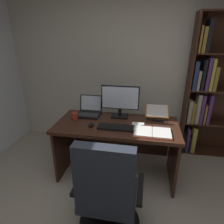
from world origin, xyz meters
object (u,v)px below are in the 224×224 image
object	(u,v)px
desk	(117,136)
reading_stand_with_book	(157,112)
laptop	(89,111)
coffee_mug	(75,116)
open_binder	(152,132)
monitor	(120,101)
notepad	(138,126)
computer_mouse	(91,125)
pen	(140,126)
office_chair	(107,198)
bookshelf	(213,92)
keyboard	(116,127)

from	to	relation	value
desk	reading_stand_with_book	bearing A→B (deg)	24.92
laptop	coffee_mug	distance (m)	0.24
reading_stand_with_book	open_binder	xyz separation A→B (m)	(-0.06, -0.48, -0.06)
monitor	notepad	xyz separation A→B (m)	(0.26, -0.26, -0.21)
monitor	computer_mouse	world-z (taller)	monitor
reading_stand_with_book	pen	bearing A→B (deg)	-122.32
office_chair	monitor	distance (m)	1.21
desk	notepad	xyz separation A→B (m)	(0.26, -0.11, 0.22)
office_chair	open_binder	size ratio (longest dim) A/B	2.44
reading_stand_with_book	coffee_mug	xyz separation A→B (m)	(-1.05, -0.27, -0.02)
notepad	reading_stand_with_book	bearing A→B (deg)	55.33
reading_stand_with_book	office_chair	bearing A→B (deg)	-110.73
monitor	open_binder	size ratio (longest dim) A/B	1.18
notepad	pen	bearing A→B (deg)	0.00
laptop	pen	world-z (taller)	laptop
desk	bookshelf	bearing A→B (deg)	28.80
desk	coffee_mug	size ratio (longest dim) A/B	16.42
keyboard	notepad	size ratio (longest dim) A/B	2.00
bookshelf	laptop	world-z (taller)	bookshelf
monitor	office_chair	bearing A→B (deg)	-87.48
computer_mouse	pen	world-z (taller)	computer_mouse
bookshelf	coffee_mug	world-z (taller)	bookshelf
coffee_mug	notepad	bearing A→B (deg)	-4.71
coffee_mug	open_binder	bearing A→B (deg)	-11.96
office_chair	notepad	size ratio (longest dim) A/B	4.91
open_binder	coffee_mug	world-z (taller)	coffee_mug
laptop	keyboard	bearing A→B (deg)	-40.01
bookshelf	keyboard	xyz separation A→B (m)	(-1.29, -0.91, -0.24)
bookshelf	pen	size ratio (longest dim) A/B	14.76
open_binder	pen	distance (m)	0.21
office_chair	notepad	xyz separation A→B (m)	(0.21, 0.83, 0.32)
open_binder	pen	bearing A→B (deg)	137.66
pen	coffee_mug	xyz separation A→B (m)	(-0.84, 0.07, 0.03)
keyboard	reading_stand_with_book	distance (m)	0.65
keyboard	pen	xyz separation A→B (m)	(0.28, 0.09, 0.00)
desk	reading_stand_with_book	xyz separation A→B (m)	(0.50, 0.23, 0.28)
laptop	pen	xyz separation A→B (m)	(0.70, -0.27, -0.04)
desk	bookshelf	world-z (taller)	bookshelf
desk	keyboard	xyz separation A→B (m)	(0.01, -0.20, 0.22)
reading_stand_with_book	open_binder	bearing A→B (deg)	-97.59
monitor	laptop	world-z (taller)	monitor
laptop	computer_mouse	bearing A→B (deg)	-70.54
bookshelf	pen	world-z (taller)	bookshelf
keyboard	office_chair	bearing A→B (deg)	-86.28
monitor	keyboard	world-z (taller)	monitor
keyboard	notepad	world-z (taller)	keyboard
bookshelf	laptop	xyz separation A→B (m)	(-1.71, -0.55, -0.20)
reading_stand_with_book	open_binder	size ratio (longest dim) A/B	0.72
bookshelf	office_chair	distance (m)	2.14
monitor	open_binder	xyz separation A→B (m)	(0.43, -0.40, -0.20)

